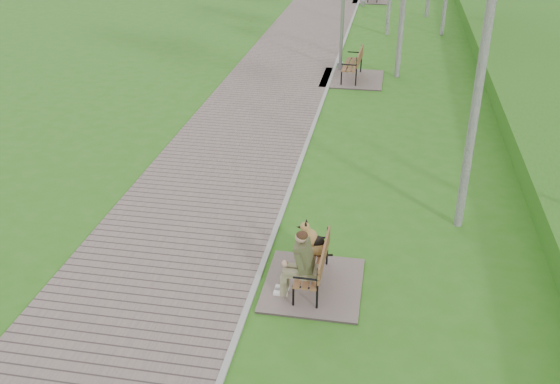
# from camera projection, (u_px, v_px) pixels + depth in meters

# --- Properties ---
(ground) EXTENTS (120.00, 120.00, 0.00)m
(ground) POSITION_uv_depth(u_px,v_px,m) (309.00, 139.00, 16.39)
(ground) COLOR #2E6D17
(ground) RESTS_ON ground
(bench_main) EXTENTS (1.64, 1.83, 1.43)m
(bench_main) POSITION_uv_depth(u_px,v_px,m) (308.00, 267.00, 10.43)
(bench_main) COLOR #72605C
(bench_main) RESTS_ON ground
(bench_second) EXTENTS (2.03, 2.26, 1.25)m
(bench_second) POSITION_uv_depth(u_px,v_px,m) (351.00, 73.00, 20.94)
(bench_second) COLOR #72605C
(bench_second) RESTS_ON ground
(lamp_post_near) EXTENTS (0.19, 0.19, 5.03)m
(lamp_post_near) POSITION_uv_depth(u_px,v_px,m) (343.00, 2.00, 20.91)
(lamp_post_near) COLOR #919398
(lamp_post_near) RESTS_ON ground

